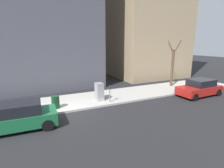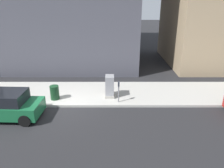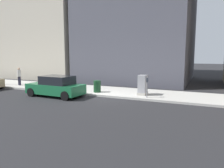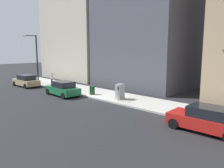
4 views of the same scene
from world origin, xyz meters
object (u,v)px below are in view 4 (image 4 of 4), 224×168
(streetlamp, at_px, (35,55))
(office_block_center, at_px, (152,3))
(trash_bin, at_px, (92,90))
(pedestrian_near_meter, at_px, (52,78))
(utility_box, at_px, (120,92))
(parked_car_tan, at_px, (26,81))
(parked_car_green, at_px, (63,89))
(parked_car_red, at_px, (206,119))
(parking_meter, at_px, (118,92))

(streetlamp, distance_m, office_block_center, 16.95)
(trash_bin, distance_m, pedestrian_near_meter, 8.50)
(utility_box, bearing_deg, parked_car_tan, 100.34)
(parked_car_green, distance_m, office_block_center, 16.20)
(office_block_center, bearing_deg, pedestrian_near_meter, 139.72)
(parked_car_red, relative_size, parked_car_tan, 1.00)
(parked_car_red, height_order, streetlamp, streetlamp)
(parked_car_tan, bearing_deg, parked_car_red, -91.03)
(parked_car_red, relative_size, parked_car_green, 0.99)
(streetlamp, height_order, office_block_center, office_block_center)
(parking_meter, bearing_deg, pedestrian_near_meter, 86.43)
(parked_car_green, height_order, parking_meter, parked_car_green)
(parking_meter, xyz_separation_m, office_block_center, (10.88, 3.98, 9.79))
(utility_box, bearing_deg, office_block_center, 18.87)
(pedestrian_near_meter, height_order, office_block_center, office_block_center)
(parked_car_green, xyz_separation_m, parked_car_tan, (-0.11, 8.27, 0.00))
(parked_car_red, bearing_deg, utility_box, 73.85)
(parked_car_tan, bearing_deg, trash_bin, -80.02)
(parked_car_tan, xyz_separation_m, office_block_center, (12.60, -10.65, 10.03))
(parked_car_tan, distance_m, streetlamp, 3.64)
(parked_car_red, xyz_separation_m, pedestrian_near_meter, (2.27, 20.87, 0.35))
(trash_bin, bearing_deg, utility_box, -83.50)
(parked_car_green, distance_m, parking_meter, 6.56)
(parked_car_red, relative_size, trash_bin, 4.71)
(pedestrian_near_meter, distance_m, office_block_center, 16.40)
(parked_car_green, relative_size, pedestrian_near_meter, 2.57)
(parked_car_red, xyz_separation_m, parked_car_green, (-0.13, 14.68, 0.00))
(parked_car_tan, distance_m, parking_meter, 14.73)
(parked_car_green, bearing_deg, streetlamp, 82.57)
(pedestrian_near_meter, xyz_separation_m, office_block_center, (10.10, -8.56, 9.68))
(utility_box, distance_m, trash_bin, 3.54)
(parked_car_red, xyz_separation_m, streetlamp, (1.32, 23.25, 3.28))
(trash_bin, height_order, office_block_center, office_block_center)
(parked_car_red, bearing_deg, office_block_center, 43.45)
(parked_car_green, height_order, streetlamp, streetlamp)
(parked_car_green, xyz_separation_m, pedestrian_near_meter, (2.40, 6.19, 0.35))
(utility_box, bearing_deg, streetlamp, 94.05)
(parked_car_tan, xyz_separation_m, streetlamp, (1.55, 0.29, 3.28))
(parking_meter, height_order, trash_bin, parking_meter)
(parked_car_green, height_order, trash_bin, parked_car_green)
(streetlamp, bearing_deg, office_block_center, -44.71)
(streetlamp, bearing_deg, parked_car_tan, -169.35)
(streetlamp, relative_size, office_block_center, 0.30)
(parked_car_green, distance_m, parked_car_tan, 8.27)
(streetlamp, relative_size, pedestrian_near_meter, 3.92)
(streetlamp, bearing_deg, parked_car_green, -99.58)
(trash_bin, xyz_separation_m, pedestrian_near_meter, (0.33, 8.48, 0.49))
(utility_box, distance_m, streetlamp, 14.75)
(streetlamp, bearing_deg, trash_bin, -86.75)
(parked_car_green, bearing_deg, utility_box, -64.83)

